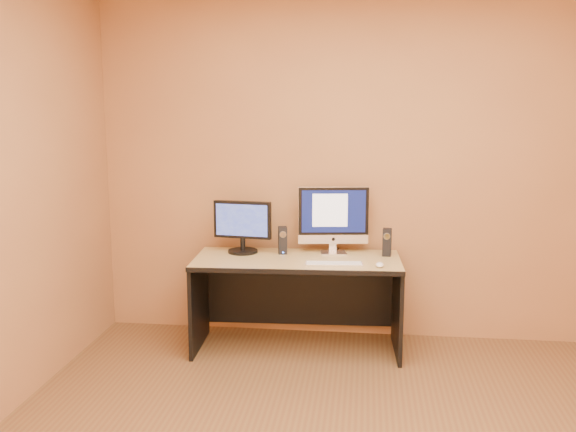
{
  "coord_description": "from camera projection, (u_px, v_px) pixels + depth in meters",
  "views": [
    {
      "loc": [
        0.01,
        -2.79,
        1.78
      ],
      "look_at": [
        -0.52,
        1.52,
        1.0
      ],
      "focal_mm": 40.0,
      "sensor_mm": 36.0,
      "label": 1
    }
  ],
  "objects": [
    {
      "name": "walls",
      "position": [
        363.0,
        212.0,
        2.81
      ],
      "size": [
        4.0,
        4.0,
        2.6
      ],
      "primitive_type": null,
      "color": "#A77143",
      "rests_on": "ground"
    },
    {
      "name": "speaker_right",
      "position": [
        387.0,
        242.0,
        4.62
      ],
      "size": [
        0.07,
        0.07,
        0.2
      ],
      "primitive_type": null,
      "rotation": [
        0.0,
        0.0,
        -0.09
      ],
      "color": "black",
      "rests_on": "desk"
    },
    {
      "name": "second_monitor",
      "position": [
        243.0,
        227.0,
        4.71
      ],
      "size": [
        0.46,
        0.27,
        0.38
      ],
      "primitive_type": null,
      "rotation": [
        0.0,
        0.0,
        -0.11
      ],
      "color": "black",
      "rests_on": "desk"
    },
    {
      "name": "imac",
      "position": [
        334.0,
        220.0,
        4.68
      ],
      "size": [
        0.54,
        0.26,
        0.5
      ],
      "primitive_type": null,
      "rotation": [
        0.0,
        0.0,
        0.14
      ],
      "color": "silver",
      "rests_on": "desk"
    },
    {
      "name": "cable_b",
      "position": [
        337.0,
        250.0,
        4.8
      ],
      "size": [
        0.04,
        0.16,
        0.01
      ],
      "primitive_type": "cylinder",
      "rotation": [
        1.57,
        0.0,
        -0.19
      ],
      "color": "black",
      "rests_on": "desk"
    },
    {
      "name": "mouse",
      "position": [
        380.0,
        265.0,
        4.32
      ],
      "size": [
        0.06,
        0.1,
        0.03
      ],
      "primitive_type": "ellipsoid",
      "rotation": [
        0.0,
        0.0,
        -0.05
      ],
      "color": "white",
      "rests_on": "desk"
    },
    {
      "name": "keyboard",
      "position": [
        334.0,
        264.0,
        4.38
      ],
      "size": [
        0.4,
        0.14,
        0.02
      ],
      "primitive_type": "cube",
      "rotation": [
        0.0,
        0.0,
        0.09
      ],
      "color": "silver",
      "rests_on": "desk"
    },
    {
      "name": "speaker_left",
      "position": [
        283.0,
        240.0,
        4.69
      ],
      "size": [
        0.07,
        0.08,
        0.2
      ],
      "primitive_type": null,
      "rotation": [
        0.0,
        0.0,
        0.21
      ],
      "color": "black",
      "rests_on": "desk"
    },
    {
      "name": "cable_a",
      "position": [
        341.0,
        251.0,
        4.78
      ],
      "size": [
        0.1,
        0.18,
        0.01
      ],
      "primitive_type": "cylinder",
      "rotation": [
        1.57,
        0.0,
        0.51
      ],
      "color": "black",
      "rests_on": "desk"
    },
    {
      "name": "desk",
      "position": [
        297.0,
        304.0,
        4.62
      ],
      "size": [
        1.49,
        0.71,
        0.68
      ],
      "primitive_type": null,
      "rotation": [
        0.0,
        0.0,
        0.05
      ],
      "color": "tan",
      "rests_on": "ground"
    }
  ]
}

